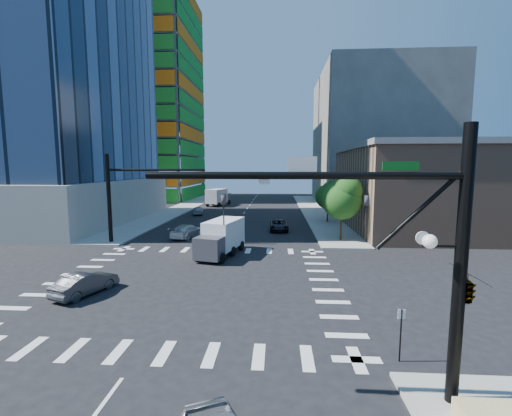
{
  "coord_description": "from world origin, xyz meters",
  "views": [
    {
      "loc": [
        5.72,
        -22.34,
        7.81
      ],
      "look_at": [
        3.82,
        8.0,
        4.18
      ],
      "focal_mm": 24.0,
      "sensor_mm": 36.0,
      "label": 1
    }
  ],
  "objects": [
    {
      "name": "car_sb_cross",
      "position": [
        -6.09,
        -2.62,
        0.68
      ],
      "size": [
        2.72,
        4.39,
        1.37
      ],
      "primitive_type": "imported",
      "rotation": [
        0.0,
        0.0,
        2.81
      ],
      "color": "#424346",
      "rests_on": "ground"
    },
    {
      "name": "car_sb_mid",
      "position": [
        -7.37,
        33.08,
        0.7
      ],
      "size": [
        2.35,
        4.35,
        1.4
      ],
      "primitive_type": "imported",
      "rotation": [
        0.0,
        0.0,
        3.32
      ],
      "color": "#93959A",
      "rests_on": "ground"
    },
    {
      "name": "ground",
      "position": [
        0.0,
        0.0,
        0.0
      ],
      "size": [
        160.0,
        160.0,
        0.0
      ],
      "primitive_type": "plane",
      "color": "black",
      "rests_on": "ground"
    },
    {
      "name": "no_parking_sign",
      "position": [
        10.7,
        -9.0,
        1.38
      ],
      "size": [
        0.3,
        0.06,
        2.2
      ],
      "color": "black",
      "rests_on": "ground"
    },
    {
      "name": "road_markings",
      "position": [
        0.0,
        0.0,
        0.01
      ],
      "size": [
        20.0,
        20.0,
        0.01
      ],
      "primitive_type": "cube",
      "color": "silver",
      "rests_on": "ground"
    },
    {
      "name": "tree_north",
      "position": [
        12.93,
        25.9,
        3.99
      ],
      "size": [
        3.54,
        3.52,
        5.78
      ],
      "color": "#382316",
      "rests_on": "sidewalk_ne"
    },
    {
      "name": "car_nb_far",
      "position": [
        5.96,
        19.58,
        0.66
      ],
      "size": [
        2.27,
        4.8,
        1.33
      ],
      "primitive_type": "imported",
      "rotation": [
        0.0,
        0.0,
        0.01
      ],
      "color": "black",
      "rests_on": "ground"
    },
    {
      "name": "box_truck_near",
      "position": [
        0.67,
        7.05,
        1.36
      ],
      "size": [
        3.81,
        6.3,
        3.08
      ],
      "rotation": [
        0.0,
        0.0,
        -0.24
      ],
      "color": "black",
      "rests_on": "ground"
    },
    {
      "name": "box_truck_far",
      "position": [
        -6.32,
        47.17,
        1.51
      ],
      "size": [
        4.37,
        7.01,
        3.42
      ],
      "rotation": [
        0.0,
        0.0,
        2.88
      ],
      "color": "black",
      "rests_on": "ground"
    },
    {
      "name": "sidewalk_ne",
      "position": [
        12.5,
        40.0,
        0.07
      ],
      "size": [
        5.0,
        60.0,
        0.15
      ],
      "primitive_type": "cube",
      "color": "#9B9992",
      "rests_on": "ground"
    },
    {
      "name": "sidewalk_nw",
      "position": [
        -12.5,
        40.0,
        0.07
      ],
      "size": [
        5.0,
        60.0,
        0.15
      ],
      "primitive_type": "cube",
      "color": "#9B9992",
      "rests_on": "ground"
    },
    {
      "name": "construction_building",
      "position": [
        -27.41,
        61.93,
        24.61
      ],
      "size": [
        25.16,
        34.5,
        70.6
      ],
      "color": "slate",
      "rests_on": "ground"
    },
    {
      "name": "commercial_building",
      "position": [
        25.0,
        22.0,
        5.31
      ],
      "size": [
        20.5,
        22.5,
        10.6
      ],
      "color": "#8E6852",
      "rests_on": "ground"
    },
    {
      "name": "signal_mast_nw",
      "position": [
        -10.0,
        11.5,
        5.49
      ],
      "size": [
        10.2,
        0.4,
        9.0
      ],
      "color": "black",
      "rests_on": "sidewalk_nw"
    },
    {
      "name": "bg_building_ne",
      "position": [
        27.0,
        55.0,
        14.0
      ],
      "size": [
        24.0,
        30.0,
        28.0
      ],
      "primitive_type": "cube",
      "color": "#615B57",
      "rests_on": "ground"
    },
    {
      "name": "signal_mast_se",
      "position": [
        10.6,
        -11.5,
        5.01
      ],
      "size": [
        10.51,
        2.48,
        9.0
      ],
      "color": "black",
      "rests_on": "sidewalk_se"
    },
    {
      "name": "car_sb_near",
      "position": [
        -4.29,
        14.7,
        0.73
      ],
      "size": [
        3.37,
        5.43,
        1.47
      ],
      "primitive_type": "imported",
      "rotation": [
        0.0,
        0.0,
        2.86
      ],
      "color": "silver",
      "rests_on": "ground"
    },
    {
      "name": "tree_south",
      "position": [
        12.63,
        13.9,
        4.69
      ],
      "size": [
        4.16,
        4.16,
        6.82
      ],
      "color": "#382316",
      "rests_on": "sidewalk_ne"
    }
  ]
}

